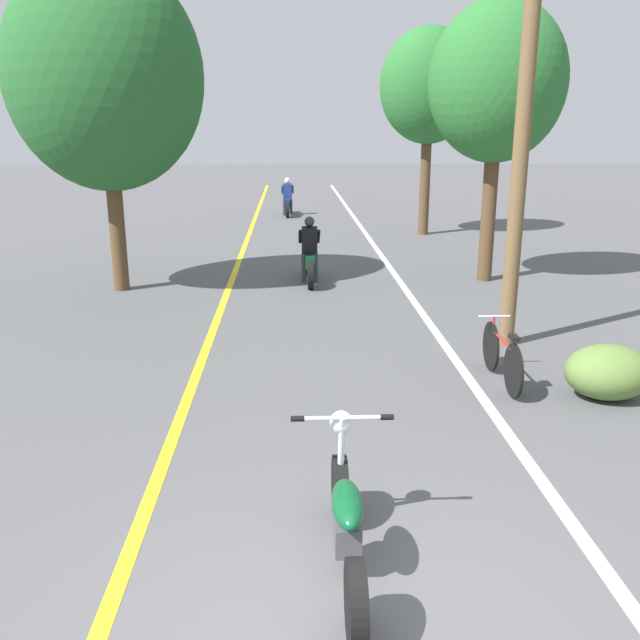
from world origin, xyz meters
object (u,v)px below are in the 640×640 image
(roadside_tree_left, at_px, (105,77))
(motorcycle_rider_lead, at_px, (310,258))
(motorcycle_rider_far, at_px, (288,201))
(bicycle_parked, at_px, (502,356))
(motorcycle_foreground, at_px, (347,521))
(utility_pole, at_px, (526,91))
(roadside_tree_right_near, at_px, (497,83))
(roadside_tree_right_far, at_px, (429,87))

(roadside_tree_left, height_order, motorcycle_rider_lead, roadside_tree_left)
(motorcycle_rider_far, bearing_deg, roadside_tree_left, -105.74)
(bicycle_parked, bearing_deg, motorcycle_rider_lead, 110.88)
(motorcycle_foreground, bearing_deg, motorcycle_rider_far, 91.33)
(utility_pole, distance_m, motorcycle_foreground, 7.20)
(roadside_tree_right_near, distance_m, motorcycle_rider_far, 13.15)
(roadside_tree_right_near, xyz_separation_m, motorcycle_rider_lead, (-3.95, -0.01, -3.67))
(utility_pole, distance_m, roadside_tree_left, 8.12)
(roadside_tree_right_near, height_order, motorcycle_rider_lead, roadside_tree_right_near)
(utility_pole, xyz_separation_m, motorcycle_foreground, (-3.01, -5.57, -3.42))
(utility_pole, height_order, roadside_tree_right_near, utility_pole)
(roadside_tree_right_near, bearing_deg, motorcycle_rider_lead, -179.82)
(roadside_tree_right_far, xyz_separation_m, roadside_tree_left, (-7.86, -7.37, -0.22))
(motorcycle_rider_far, relative_size, bicycle_parked, 1.25)
(utility_pole, relative_size, motorcycle_rider_lead, 3.64)
(utility_pole, bearing_deg, motorcycle_rider_far, 102.07)
(roadside_tree_right_near, bearing_deg, roadside_tree_left, -175.70)
(motorcycle_foreground, height_order, bicycle_parked, motorcycle_foreground)
(motorcycle_rider_lead, distance_m, motorcycle_rider_far, 11.83)
(utility_pole, height_order, roadside_tree_right_far, utility_pole)
(roadside_tree_left, bearing_deg, utility_pole, -30.04)
(roadside_tree_left, height_order, motorcycle_rider_far, roadside_tree_left)
(roadside_tree_left, distance_m, motorcycle_rider_lead, 5.51)
(bicycle_parked, bearing_deg, motorcycle_rider_far, 99.16)
(motorcycle_foreground, bearing_deg, roadside_tree_right_near, 68.84)
(utility_pole, xyz_separation_m, roadside_tree_left, (-7.02, 4.06, 0.44))
(motorcycle_foreground, xyz_separation_m, motorcycle_rider_far, (-0.51, 22.03, 0.12))
(roadside_tree_right_far, height_order, motorcycle_rider_far, roadside_tree_right_far)
(roadside_tree_right_near, distance_m, motorcycle_rider_lead, 5.39)
(bicycle_parked, bearing_deg, roadside_tree_left, 138.31)
(motorcycle_rider_far, bearing_deg, bicycle_parked, -80.84)
(motorcycle_rider_lead, xyz_separation_m, bicycle_parked, (2.40, -6.30, -0.17))
(utility_pole, distance_m, roadside_tree_right_far, 11.48)
(roadside_tree_right_far, bearing_deg, motorcycle_rider_lead, -119.55)
(roadside_tree_right_near, height_order, roadside_tree_left, roadside_tree_left)
(motorcycle_foreground, distance_m, bicycle_parked, 4.59)
(roadside_tree_right_near, bearing_deg, utility_pole, -101.54)
(utility_pole, xyz_separation_m, motorcycle_rider_far, (-3.52, 16.46, -3.30))
(motorcycle_rider_lead, height_order, bicycle_parked, motorcycle_rider_lead)
(roadside_tree_left, bearing_deg, roadside_tree_right_near, 4.30)
(roadside_tree_left, bearing_deg, roadside_tree_right_far, 43.16)
(roadside_tree_right_near, relative_size, roadside_tree_left, 0.91)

